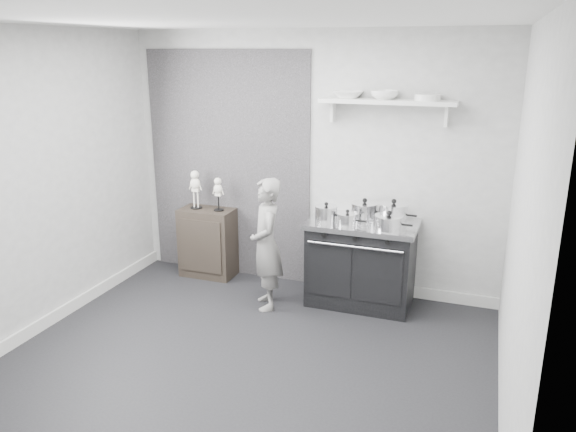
# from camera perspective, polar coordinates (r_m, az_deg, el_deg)

# --- Properties ---
(ground) EXTENTS (4.00, 4.00, 0.00)m
(ground) POSITION_cam_1_polar(r_m,az_deg,el_deg) (4.83, -4.61, -14.63)
(ground) COLOR black
(ground) RESTS_ON ground
(room_shell) EXTENTS (4.02, 3.62, 2.71)m
(room_shell) POSITION_cam_1_polar(r_m,az_deg,el_deg) (4.39, -5.37, 5.22)
(room_shell) COLOR #A1A19F
(room_shell) RESTS_ON ground
(wall_shelf) EXTENTS (1.30, 0.26, 0.24)m
(wall_shelf) POSITION_cam_1_polar(r_m,az_deg,el_deg) (5.52, 10.05, 11.26)
(wall_shelf) COLOR silver
(wall_shelf) RESTS_ON room_shell
(stove) EXTENTS (1.08, 0.67, 0.87)m
(stove) POSITION_cam_1_polar(r_m,az_deg,el_deg) (5.72, 7.44, -4.69)
(stove) COLOR black
(stove) RESTS_ON ground
(side_cabinet) EXTENTS (0.60, 0.35, 0.78)m
(side_cabinet) POSITION_cam_1_polar(r_m,az_deg,el_deg) (6.44, -8.11, -2.66)
(side_cabinet) COLOR black
(side_cabinet) RESTS_ON ground
(child) EXTENTS (0.51, 0.58, 1.32)m
(child) POSITION_cam_1_polar(r_m,az_deg,el_deg) (5.51, -2.21, -2.89)
(child) COLOR gray
(child) RESTS_ON ground
(pot_front_left) EXTENTS (0.31, 0.22, 0.20)m
(pot_front_left) POSITION_cam_1_polar(r_m,az_deg,el_deg) (5.53, 3.90, 0.26)
(pot_front_left) COLOR white
(pot_front_left) RESTS_ON stove
(pot_back_left) EXTENTS (0.36, 0.28, 0.21)m
(pot_back_left) POSITION_cam_1_polar(r_m,az_deg,el_deg) (5.68, 7.78, 0.58)
(pot_back_left) COLOR white
(pot_back_left) RESTS_ON stove
(pot_back_right) EXTENTS (0.37, 0.28, 0.24)m
(pot_back_right) POSITION_cam_1_polar(r_m,az_deg,el_deg) (5.58, 10.65, 0.31)
(pot_back_right) COLOR white
(pot_back_right) RESTS_ON stove
(pot_front_right) EXTENTS (0.36, 0.27, 0.19)m
(pot_front_right) POSITION_cam_1_polar(r_m,az_deg,el_deg) (5.35, 10.21, -0.64)
(pot_front_right) COLOR white
(pot_front_right) RESTS_ON stove
(pot_front_center) EXTENTS (0.30, 0.21, 0.15)m
(pot_front_center) POSITION_cam_1_polar(r_m,az_deg,el_deg) (5.44, 6.05, -0.30)
(pot_front_center) COLOR white
(pot_front_center) RESTS_ON stove
(skeleton_full) EXTENTS (0.14, 0.09, 0.50)m
(skeleton_full) POSITION_cam_1_polar(r_m,az_deg,el_deg) (6.32, -9.39, 2.97)
(skeleton_full) COLOR white
(skeleton_full) RESTS_ON side_cabinet
(skeleton_torso) EXTENTS (0.12, 0.08, 0.43)m
(skeleton_torso) POSITION_cam_1_polar(r_m,az_deg,el_deg) (6.20, -7.11, 2.46)
(skeleton_torso) COLOR white
(skeleton_torso) RESTS_ON side_cabinet
(bowl_large) EXTENTS (0.29, 0.29, 0.07)m
(bowl_large) POSITION_cam_1_polar(r_m,az_deg,el_deg) (5.59, 6.11, 12.17)
(bowl_large) COLOR white
(bowl_large) RESTS_ON wall_shelf
(bowl_small) EXTENTS (0.27, 0.27, 0.08)m
(bowl_small) POSITION_cam_1_polar(r_m,az_deg,el_deg) (5.52, 9.76, 12.03)
(bowl_small) COLOR white
(bowl_small) RESTS_ON wall_shelf
(plate_stack) EXTENTS (0.24, 0.24, 0.06)m
(plate_stack) POSITION_cam_1_polar(r_m,az_deg,el_deg) (5.46, 13.98, 11.62)
(plate_stack) COLOR white
(plate_stack) RESTS_ON wall_shelf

